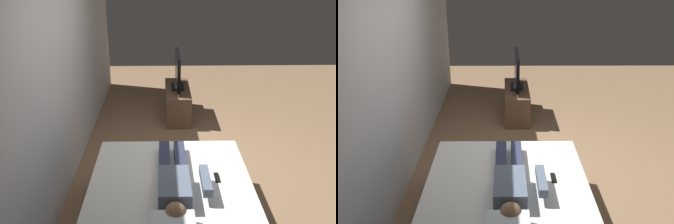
% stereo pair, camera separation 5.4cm
% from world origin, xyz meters
% --- Properties ---
extents(ground_plane, '(10.00, 10.00, 0.00)m').
position_xyz_m(ground_plane, '(0.00, 0.00, 0.00)').
color(ground_plane, '#8C6B4C').
extents(back_wall, '(6.40, 0.10, 2.80)m').
position_xyz_m(back_wall, '(0.40, 1.65, 1.40)').
color(back_wall, silver).
rests_on(back_wall, ground).
extents(bed, '(1.97, 1.61, 0.54)m').
position_xyz_m(bed, '(-1.01, 0.43, 0.26)').
color(bed, brown).
rests_on(bed, ground).
extents(person, '(1.26, 0.46, 0.18)m').
position_xyz_m(person, '(-0.98, 0.39, 0.62)').
color(person, slate).
rests_on(person, bed).
extents(remote, '(0.15, 0.04, 0.02)m').
position_xyz_m(remote, '(-0.83, -0.01, 0.55)').
color(remote, black).
rests_on(remote, bed).
extents(tv_stand, '(1.10, 0.40, 0.50)m').
position_xyz_m(tv_stand, '(1.89, 0.24, 0.25)').
color(tv_stand, brown).
rests_on(tv_stand, ground).
extents(tv, '(0.88, 0.20, 0.59)m').
position_xyz_m(tv, '(1.89, 0.24, 0.78)').
color(tv, black).
rests_on(tv, tv_stand).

